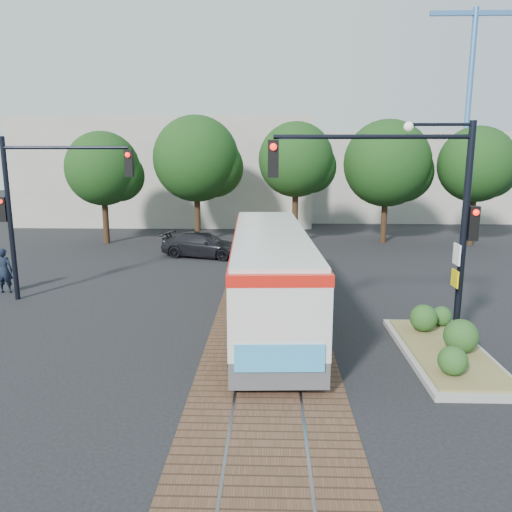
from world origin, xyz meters
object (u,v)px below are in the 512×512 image
object	(u,v)px
city_bus	(270,270)
parked_car	(203,245)
traffic_island	(445,344)
signal_pole_left	(38,197)
officer	(4,271)
signal_pole_main	(418,202)

from	to	relation	value
city_bus	parked_car	bearing A→B (deg)	107.32
traffic_island	signal_pole_left	size ratio (longest dim) A/B	0.87
traffic_island	parked_car	xyz separation A→B (m)	(-8.37, 12.98, 0.32)
signal_pole_left	officer	size ratio (longest dim) A/B	3.35
signal_pole_main	signal_pole_left	bearing A→B (deg)	158.55
signal_pole_left	city_bus	bearing A→B (deg)	-13.06
signal_pole_main	officer	bearing A→B (deg)	158.31
signal_pole_main	traffic_island	bearing A→B (deg)	-5.36
officer	parked_car	bearing A→B (deg)	-138.38
signal_pole_left	traffic_island	bearing A→B (deg)	-20.36
traffic_island	signal_pole_main	world-z (taller)	signal_pole_main
traffic_island	signal_pole_left	xyz separation A→B (m)	(-13.19, 4.89, 3.54)
traffic_island	officer	xyz separation A→B (m)	(-15.23, 5.77, 0.57)
city_bus	officer	xyz separation A→B (m)	(-10.44, 2.82, -0.75)
signal_pole_left	officer	distance (m)	3.71
city_bus	signal_pole_left	distance (m)	8.91
signal_pole_main	officer	world-z (taller)	signal_pole_main
traffic_island	signal_pole_main	xyz separation A→B (m)	(-0.96, 0.09, 3.83)
traffic_island	officer	size ratio (longest dim) A/B	2.90
traffic_island	signal_pole_left	bearing A→B (deg)	159.64
officer	parked_car	xyz separation A→B (m)	(6.86, 7.21, -0.25)
signal_pole_left	parked_car	distance (m)	9.95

